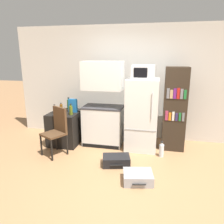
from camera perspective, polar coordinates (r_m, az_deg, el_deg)
name	(u,v)px	position (r m, az deg, el deg)	size (l,w,h in m)	color
ground_plane	(121,178)	(3.79, 2.30, -16.73)	(24.00, 24.00, 0.00)	#A3754C
wall_back	(145,83)	(5.24, 8.55, 7.41)	(6.40, 0.10, 2.65)	beige
side_table	(66,128)	(5.12, -11.95, -3.99)	(0.65, 0.77, 0.73)	black
kitchen_hutch	(103,108)	(4.81, -2.34, 1.11)	(0.88, 0.55, 1.85)	silver
refrigerator	(142,115)	(4.65, 7.81, -0.68)	(0.65, 0.65, 1.51)	silver
microwave	(143,72)	(4.50, 8.20, 10.31)	(0.45, 0.40, 0.27)	silver
bookshelf	(175,109)	(4.75, 16.07, 0.69)	(0.47, 0.38, 1.75)	#2D2319
bottle_olive_oil	(71,110)	(4.76, -10.70, 0.49)	(0.08, 0.08, 0.24)	#566619
bottle_clear_short	(55,109)	(4.97, -14.78, 0.64)	(0.07, 0.07, 0.20)	silver
bottle_amber_beer	(61,107)	(5.23, -13.14, 1.29)	(0.07, 0.07, 0.17)	brown
bottle_green_tall	(69,104)	(5.28, -11.25, 2.05)	(0.07, 0.07, 0.28)	#1E6028
bowl	(79,109)	(5.16, -8.63, 0.81)	(0.17, 0.17, 0.05)	silver
cereal_box	(73,106)	(4.95, -10.17, 1.66)	(0.19, 0.07, 0.30)	#1E66A8
chair	(57,128)	(4.54, -14.16, -3.97)	(0.54, 0.54, 0.97)	black
suitcase_large_flat	(138,177)	(3.67, 6.78, -16.57)	(0.53, 0.46, 0.16)	#99999E
suitcase_small_flat	(116,160)	(4.13, 1.12, -12.55)	(0.56, 0.43, 0.18)	black
water_bottle_front	(161,150)	(4.53, 12.80, -9.69)	(0.09, 0.09, 0.32)	silver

